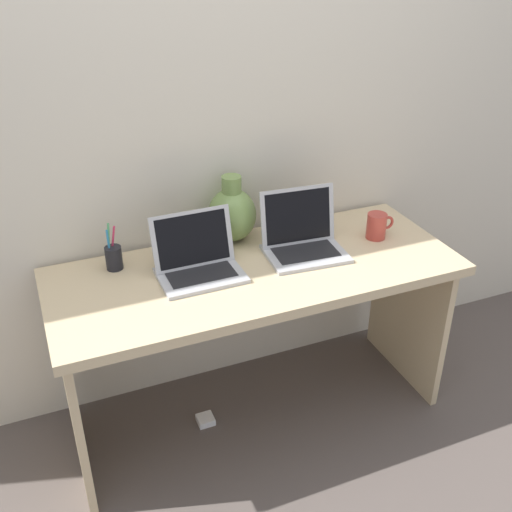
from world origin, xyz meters
The scene contains 9 objects.
ground_plane centered at (0.00, 0.00, 0.00)m, with size 6.00×6.00×0.00m, color #564C47.
back_wall centered at (0.00, 0.35, 1.20)m, with size 4.40×0.04×2.40m, color beige.
desk centered at (0.00, 0.00, 0.58)m, with size 1.57×0.63×0.73m.
laptop_left centered at (-0.22, 0.05, 0.79)m, with size 0.31×0.23×0.22m.
laptop_right centered at (0.22, 0.06, 0.80)m, with size 0.33×0.26×0.24m.
green_vase centered at (0.00, 0.25, 0.85)m, with size 0.20×0.20×0.28m.
coffee_mug centered at (0.56, 0.04, 0.79)m, with size 0.12×0.08×0.11m.
pen_cup centered at (-0.50, 0.20, 0.78)m, with size 0.06×0.06×0.18m.
power_brick centered at (-0.23, 0.02, 0.01)m, with size 0.07×0.07×0.03m, color white.
Camera 1 is at (-0.77, -1.85, 1.91)m, focal length 42.76 mm.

